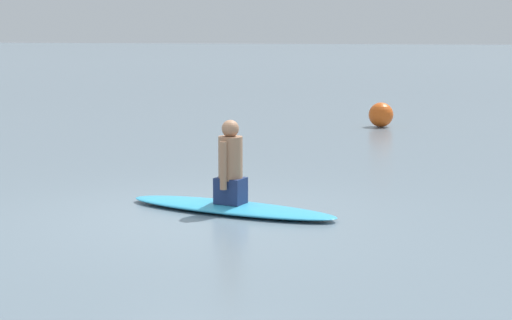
% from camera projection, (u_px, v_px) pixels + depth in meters
% --- Properties ---
extents(ground_plane, '(400.00, 400.00, 0.00)m').
position_uv_depth(ground_plane, '(198.00, 216.00, 10.05)').
color(ground_plane, slate).
extents(surfboard, '(1.01, 2.94, 0.11)m').
position_uv_depth(surfboard, '(231.00, 207.00, 10.32)').
color(surfboard, '#339EC6').
rests_on(surfboard, ground).
extents(person_paddler, '(0.46, 0.38, 1.06)m').
position_uv_depth(person_paddler, '(230.00, 166.00, 10.24)').
color(person_paddler, navy).
rests_on(person_paddler, surfboard).
extents(buoy_marker, '(0.60, 0.60, 0.60)m').
position_uv_depth(buoy_marker, '(381.00, 115.00, 19.82)').
color(buoy_marker, '#E55919').
rests_on(buoy_marker, ground).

